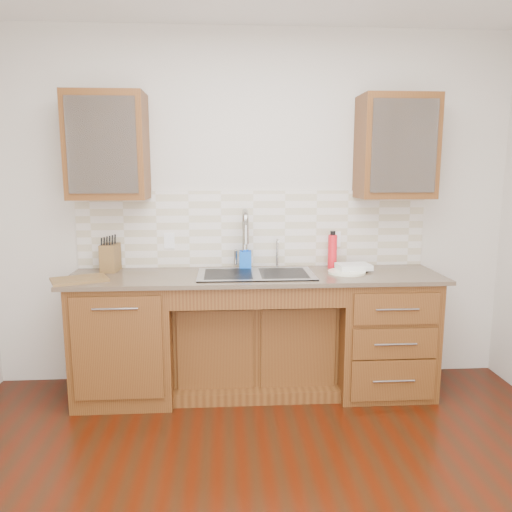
{
  "coord_description": "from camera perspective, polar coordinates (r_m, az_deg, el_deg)",
  "views": [
    {
      "loc": [
        -0.23,
        -2.12,
        1.67
      ],
      "look_at": [
        0.0,
        1.4,
        1.05
      ],
      "focal_mm": 35.0,
      "sensor_mm": 36.0,
      "label": 1
    }
  ],
  "objects": [
    {
      "name": "cup_left_a",
      "position": [
        3.8,
        -17.24,
        11.15
      ],
      "size": [
        0.14,
        0.14,
        0.1
      ],
      "primitive_type": "imported",
      "rotation": [
        0.0,
        0.0,
        -0.07
      ],
      "color": "white",
      "rests_on": "upper_cabinet_left"
    },
    {
      "name": "knife_block",
      "position": [
        3.88,
        -16.31,
        -0.18
      ],
      "size": [
        0.13,
        0.19,
        0.2
      ],
      "primitive_type": "cube",
      "rotation": [
        0.0,
        0.0,
        -0.08
      ],
      "color": "brown",
      "rests_on": "countertop"
    },
    {
      "name": "soap_bottle",
      "position": [
        3.82,
        -1.23,
        0.04
      ],
      "size": [
        0.1,
        0.1,
        0.2
      ],
      "primitive_type": "imported",
      "rotation": [
        0.0,
        0.0,
        -0.05
      ],
      "color": "blue",
      "rests_on": "countertop"
    },
    {
      "name": "countertop",
      "position": [
        3.63,
        -0.03,
        -2.34
      ],
      "size": [
        2.7,
        0.65,
        0.03
      ],
      "primitive_type": "cube",
      "color": "#84705B",
      "rests_on": "base_cabinet_left"
    },
    {
      "name": "faucet",
      "position": [
        3.8,
        -1.29,
        1.51
      ],
      "size": [
        0.04,
        0.04,
        0.4
      ],
      "primitive_type": "cylinder",
      "color": "#999993",
      "rests_on": "countertop"
    },
    {
      "name": "wall_back",
      "position": [
        3.94,
        -0.38,
        5.32
      ],
      "size": [
        4.0,
        0.1,
        2.7
      ],
      "primitive_type": "cube",
      "color": "beige",
      "rests_on": "ground"
    },
    {
      "name": "backsplash",
      "position": [
        3.89,
        -0.33,
        3.11
      ],
      "size": [
        2.7,
        0.02,
        0.59
      ],
      "primitive_type": "cube",
      "color": "beige",
      "rests_on": "wall_back"
    },
    {
      "name": "outlet_right",
      "position": [
        3.98,
        9.07,
        1.91
      ],
      "size": [
        0.08,
        0.01,
        0.12
      ],
      "primitive_type": "cube",
      "color": "white",
      "rests_on": "backsplash"
    },
    {
      "name": "cup_left_b",
      "position": [
        3.77,
        -15.1,
        11.13
      ],
      "size": [
        0.09,
        0.09,
        0.09
      ],
      "primitive_type": "imported",
      "rotation": [
        0.0,
        0.0,
        -0.02
      ],
      "color": "silver",
      "rests_on": "upper_cabinet_left"
    },
    {
      "name": "sink",
      "position": [
        3.63,
        -0.01,
        -3.47
      ],
      "size": [
        0.84,
        0.46,
        0.19
      ],
      "primitive_type": "cube",
      "color": "#9E9EA5",
      "rests_on": "countertop"
    },
    {
      "name": "base_cabinet_center",
      "position": [
        3.88,
        -0.13,
        -9.88
      ],
      "size": [
        1.2,
        0.44,
        0.7
      ],
      "primitive_type": "cube",
      "color": "#593014",
      "rests_on": "ground"
    },
    {
      "name": "cup_right_a",
      "position": [
        3.88,
        14.22,
        11.2
      ],
      "size": [
        0.15,
        0.15,
        0.1
      ],
      "primitive_type": "imported",
      "rotation": [
        0.0,
        0.0,
        -0.27
      ],
      "color": "white",
      "rests_on": "upper_cabinet_right"
    },
    {
      "name": "cup_right_b",
      "position": [
        3.97,
        17.85,
        10.96
      ],
      "size": [
        0.1,
        0.1,
        0.09
      ],
      "primitive_type": "imported",
      "rotation": [
        0.0,
        0.0,
        0.05
      ],
      "color": "silver",
      "rests_on": "upper_cabinet_right"
    },
    {
      "name": "plate",
      "position": [
        3.73,
        10.33,
        -1.81
      ],
      "size": [
        0.34,
        0.34,
        0.02
      ],
      "primitive_type": "cylinder",
      "rotation": [
        0.0,
        0.0,
        0.29
      ],
      "color": "white",
      "rests_on": "countertop"
    },
    {
      "name": "base_cabinet_left",
      "position": [
        3.83,
        -14.55,
        -9.08
      ],
      "size": [
        0.7,
        0.62,
        0.88
      ],
      "primitive_type": "cube",
      "color": "#593014",
      "rests_on": "ground"
    },
    {
      "name": "base_cabinet_right",
      "position": [
        3.94,
        14.03,
        -8.5
      ],
      "size": [
        0.7,
        0.62,
        0.88
      ],
      "primitive_type": "cube",
      "color": "#593014",
      "rests_on": "ground"
    },
    {
      "name": "dish_towel",
      "position": [
        3.81,
        11.1,
        -1.19
      ],
      "size": [
        0.26,
        0.2,
        0.04
      ],
      "primitive_type": "cube",
      "rotation": [
        0.0,
        0.0,
        0.09
      ],
      "color": "silver",
      "rests_on": "plate"
    },
    {
      "name": "upper_cabinet_right",
      "position": [
        3.91,
        15.69,
        11.89
      ],
      "size": [
        0.55,
        0.34,
        0.75
      ],
      "primitive_type": "cube",
      "color": "#593014",
      "rests_on": "wall_back"
    },
    {
      "name": "water_bottle",
      "position": [
        3.89,
        8.72,
        0.52
      ],
      "size": [
        0.09,
        0.09,
        0.26
      ],
      "primitive_type": "cylinder",
      "rotation": [
        0.0,
        0.0,
        -0.34
      ],
      "color": "red",
      "rests_on": "countertop"
    },
    {
      "name": "outlet_left",
      "position": [
        3.9,
        -9.89,
        1.73
      ],
      "size": [
        0.08,
        0.01,
        0.12
      ],
      "primitive_type": "cube",
      "color": "white",
      "rests_on": "backsplash"
    },
    {
      "name": "upper_cabinet_left",
      "position": [
        3.79,
        -16.61,
        11.92
      ],
      "size": [
        0.55,
        0.34,
        0.75
      ],
      "primitive_type": "cube",
      "color": "#593014",
      "rests_on": "wall_back"
    },
    {
      "name": "cutting_board",
      "position": [
        3.63,
        -19.53,
        -2.55
      ],
      "size": [
        0.43,
        0.38,
        0.02
      ],
      "primitive_type": "cube",
      "rotation": [
        0.0,
        0.0,
        0.42
      ],
      "color": "brown",
      "rests_on": "countertop"
    },
    {
      "name": "filter_tap",
      "position": [
        3.84,
        2.44,
        0.38
      ],
      "size": [
        0.02,
        0.02,
        0.24
      ],
      "primitive_type": "cylinder",
      "color": "#999993",
      "rests_on": "countertop"
    }
  ]
}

